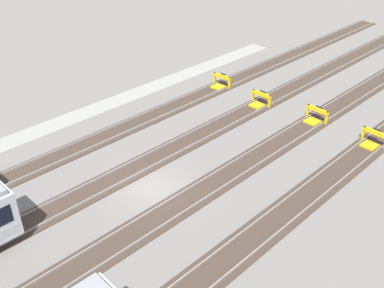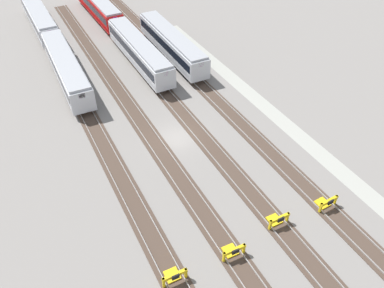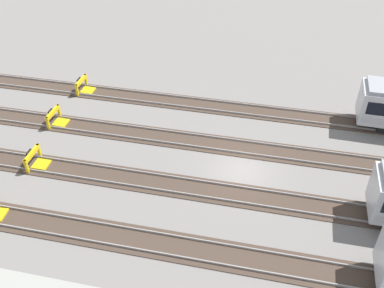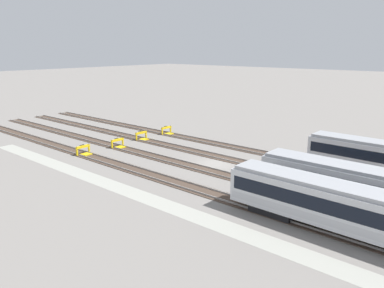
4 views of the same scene
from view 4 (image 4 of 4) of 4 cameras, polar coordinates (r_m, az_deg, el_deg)
The scene contains 12 objects.
ground_plane at distance 43.34m, azimuth 3.62°, elevation -3.07°, with size 400.00×400.00×0.00m, color gray.
service_walkway at distance 34.96m, azimuth -8.47°, elevation -7.59°, with size 54.00×2.00×0.01m, color #9E9E93.
rail_track_nearest at distance 37.85m, azimuth -3.29°, elevation -5.64°, with size 90.00×2.23×0.21m.
rail_track_near_inner at distance 41.43m, azimuth 1.53°, elevation -3.82°, with size 90.00×2.24×0.21m.
rail_track_middle at distance 45.29m, azimuth 5.54°, elevation -2.28°, with size 90.00×2.24×0.21m.
rail_track_far_inner at distance 49.36m, azimuth 8.90°, elevation -0.98°, with size 90.00×2.23×0.21m.
subway_car_front_row_right_inner at distance 28.84m, azimuth 22.48°, elevation -9.11°, with size 18.04×3.08×3.70m.
subway_car_front_row_rightmost at distance 33.38m, azimuth 25.24°, elevation -6.21°, with size 18.00×2.85×3.70m.
bumper_stop_nearest_track at distance 48.79m, azimuth -16.09°, elevation -1.00°, with size 1.37×2.01×1.22m.
bumper_stop_near_inner_track at distance 51.22m, azimuth -11.12°, elevation 0.03°, with size 1.35×2.00×1.22m.
bumper_stop_middle_track at distance 54.99m, azimuth -7.58°, elevation 1.16°, with size 1.38×2.01×1.22m.
bumper_stop_far_inner_track at distance 58.22m, azimuth -3.75°, elevation 2.00°, with size 1.37×2.01×1.22m.
Camera 4 is at (24.65, -33.18, 13.03)m, focal length 35.00 mm.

